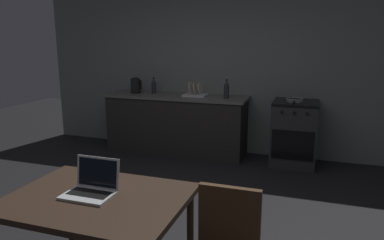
{
  "coord_description": "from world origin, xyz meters",
  "views": [
    {
      "loc": [
        1.41,
        -2.75,
        1.74
      ],
      "look_at": [
        0.25,
        0.68,
        0.93
      ],
      "focal_mm": 34.16,
      "sensor_mm": 36.0,
      "label": 1
    }
  ],
  "objects": [
    {
      "name": "ground_plane",
      "position": [
        0.0,
        0.0,
        0.0
      ],
      "size": [
        12.0,
        12.0,
        0.0
      ],
      "primitive_type": "plane",
      "color": "black"
    },
    {
      "name": "dining_table",
      "position": [
        0.13,
        -0.87,
        0.66
      ],
      "size": [
        1.14,
        0.85,
        0.74
      ],
      "color": "#332319",
      "rests_on": "ground_plane"
    },
    {
      "name": "dish_rack",
      "position": [
        -0.25,
        2.35,
        0.94
      ],
      "size": [
        0.34,
        0.26,
        0.21
      ],
      "color": "silver",
      "rests_on": "kitchen_counter"
    },
    {
      "name": "back_wall",
      "position": [
        0.3,
        2.7,
        1.31
      ],
      "size": [
        6.4,
        0.1,
        2.62
      ],
      "primitive_type": "cube",
      "color": "gray",
      "rests_on": "ground_plane"
    },
    {
      "name": "electric_kettle",
      "position": [
        -1.24,
        2.35,
        1.01
      ],
      "size": [
        0.18,
        0.16,
        0.24
      ],
      "color": "black",
      "rests_on": "kitchen_counter"
    },
    {
      "name": "frying_pan",
      "position": [
        1.17,
        2.32,
        0.92
      ],
      "size": [
        0.23,
        0.4,
        0.05
      ],
      "color": "gray",
      "rests_on": "stove_oven"
    },
    {
      "name": "laptop",
      "position": [
        0.07,
        -0.85,
        0.79
      ],
      "size": [
        0.32,
        0.25,
        0.23
      ],
      "rotation": [
        0.0,
        0.0,
        -0.01
      ],
      "color": "silver",
      "rests_on": "dining_table"
    },
    {
      "name": "stove_oven",
      "position": [
        1.19,
        2.34,
        0.45
      ],
      "size": [
        0.6,
        0.62,
        0.9
      ],
      "color": "#2D2D30",
      "rests_on": "ground_plane"
    },
    {
      "name": "kitchen_counter",
      "position": [
        -0.56,
        2.35,
        0.45
      ],
      "size": [
        2.16,
        0.64,
        0.9
      ],
      "color": "#282623",
      "rests_on": "ground_plane"
    },
    {
      "name": "bottle",
      "position": [
        0.23,
        2.3,
        1.02
      ],
      "size": [
        0.08,
        0.08,
        0.27
      ],
      "color": "#2D2D33",
      "rests_on": "kitchen_counter"
    },
    {
      "name": "bottle_b",
      "position": [
        -0.96,
        2.43,
        1.01
      ],
      "size": [
        0.07,
        0.07,
        0.24
      ],
      "color": "#2D2D33",
      "rests_on": "kitchen_counter"
    }
  ]
}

